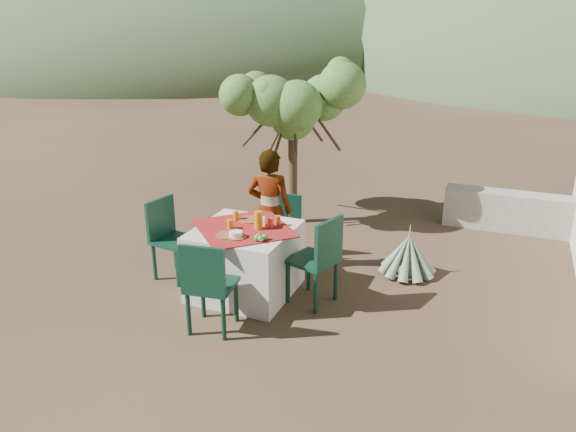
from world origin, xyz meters
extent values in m
plane|color=#322017|center=(0.00, 0.00, 0.00)|extent=(160.00, 160.00, 0.00)
cube|color=silver|center=(0.56, 0.28, 0.38)|extent=(1.02, 1.02, 0.75)
cube|color=maroon|center=(0.56, 0.28, 0.76)|extent=(1.30, 1.30, 0.01)
cylinder|color=black|center=(0.48, 1.03, 0.20)|extent=(0.04, 0.04, 0.41)
cylinder|color=black|center=(0.79, 1.05, 0.20)|extent=(0.04, 0.04, 0.41)
cylinder|color=black|center=(0.45, 1.33, 0.20)|extent=(0.04, 0.04, 0.41)
cylinder|color=black|center=(0.76, 1.36, 0.20)|extent=(0.04, 0.04, 0.41)
cube|color=black|center=(0.62, 1.19, 0.41)|extent=(0.41, 0.41, 0.04)
cube|color=black|center=(0.60, 1.37, 0.62)|extent=(0.38, 0.07, 0.40)
cylinder|color=black|center=(0.75, -0.33, 0.23)|extent=(0.05, 0.05, 0.47)
cylinder|color=black|center=(0.40, -0.38, 0.23)|extent=(0.05, 0.05, 0.47)
cylinder|color=black|center=(0.80, -0.68, 0.23)|extent=(0.05, 0.05, 0.47)
cylinder|color=black|center=(0.45, -0.73, 0.23)|extent=(0.05, 0.05, 0.47)
cube|color=black|center=(0.60, -0.53, 0.47)|extent=(0.49, 0.49, 0.04)
cube|color=black|center=(0.63, -0.72, 0.72)|extent=(0.44, 0.10, 0.46)
cylinder|color=black|center=(-0.20, 0.10, 0.23)|extent=(0.05, 0.05, 0.46)
cylinder|color=black|center=(-0.15, 0.45, 0.23)|extent=(0.05, 0.05, 0.46)
cylinder|color=black|center=(-0.55, 0.15, 0.23)|extent=(0.05, 0.05, 0.46)
cylinder|color=black|center=(-0.49, 0.50, 0.23)|extent=(0.05, 0.05, 0.46)
cube|color=black|center=(-0.35, 0.30, 0.46)|extent=(0.50, 0.50, 0.04)
cube|color=black|center=(-0.54, 0.33, 0.71)|extent=(0.11, 0.43, 0.45)
cylinder|color=black|center=(1.19, 0.58, 0.24)|extent=(0.05, 0.05, 0.48)
cylinder|color=black|center=(1.09, 0.23, 0.24)|extent=(0.05, 0.05, 0.48)
cylinder|color=black|center=(1.54, 0.47, 0.24)|extent=(0.05, 0.05, 0.48)
cylinder|color=black|center=(1.44, 0.12, 0.24)|extent=(0.05, 0.05, 0.48)
cube|color=black|center=(1.31, 0.35, 0.48)|extent=(0.56, 0.56, 0.04)
cube|color=black|center=(1.51, 0.29, 0.74)|extent=(0.17, 0.44, 0.47)
imported|color=#8C6651|center=(0.56, 0.96, 0.74)|extent=(0.58, 0.41, 1.48)
cylinder|color=#4E3B27|center=(0.22, 2.54, 0.77)|extent=(0.13, 0.13, 1.55)
sphere|color=#366224|center=(0.22, 2.54, 1.55)|extent=(0.66, 0.66, 0.66)
sphere|color=#366224|center=(0.83, 2.54, 1.72)|extent=(0.62, 0.62, 0.62)
sphere|color=#366224|center=(-0.33, 2.65, 1.66)|extent=(0.58, 0.58, 0.58)
sphere|color=#366224|center=(0.33, 3.15, 1.77)|extent=(0.60, 0.60, 0.60)
sphere|color=#366224|center=(0.28, 1.99, 1.60)|extent=(0.53, 0.53, 0.53)
sphere|color=slate|center=(2.14, 1.40, 0.04)|extent=(0.22, 0.22, 0.22)
cone|color=slate|center=(2.14, 1.40, 0.33)|extent=(0.12, 0.12, 0.64)
cone|color=slate|center=(2.27, 1.45, 0.26)|extent=(0.39, 0.22, 0.55)
cone|color=slate|center=(2.22, 1.52, 0.26)|extent=(0.28, 0.35, 0.56)
cone|color=slate|center=(2.13, 1.55, 0.26)|extent=(0.13, 0.39, 0.54)
cone|color=slate|center=(2.05, 1.52, 0.26)|extent=(0.30, 0.34, 0.56)
cone|color=slate|center=(2.00, 1.44, 0.26)|extent=(0.39, 0.21, 0.55)
cone|color=slate|center=(2.00, 1.35, 0.26)|extent=(0.39, 0.22, 0.55)
cone|color=slate|center=(2.06, 1.28, 0.26)|extent=(0.28, 0.35, 0.56)
cone|color=slate|center=(2.14, 1.26, 0.26)|extent=(0.13, 0.39, 0.54)
cone|color=slate|center=(2.23, 1.29, 0.26)|extent=(0.30, 0.34, 0.56)
cone|color=slate|center=(2.28, 1.36, 0.26)|extent=(0.39, 0.21, 0.55)
cube|color=gray|center=(3.60, 3.40, 0.28)|extent=(2.60, 0.35, 0.55)
ellipsoid|color=#3E542F|center=(-18.00, 30.00, 0.00)|extent=(40.00, 40.00, 16.00)
ellipsoid|color=slate|center=(-4.00, 52.00, 0.00)|extent=(60.00, 60.00, 24.00)
cylinder|color=brown|center=(0.52, 0.52, 0.77)|extent=(0.26, 0.26, 0.01)
cylinder|color=brown|center=(0.49, 0.01, 0.77)|extent=(0.23, 0.23, 0.01)
cylinder|color=orange|center=(0.37, 0.46, 0.81)|extent=(0.06, 0.06, 0.10)
cylinder|color=orange|center=(0.43, 0.20, 0.81)|extent=(0.06, 0.06, 0.10)
cylinder|color=orange|center=(0.71, 0.31, 0.86)|extent=(0.09, 0.09, 0.19)
cylinder|color=brown|center=(0.60, 0.01, 0.77)|extent=(0.22, 0.22, 0.01)
cylinder|color=white|center=(0.60, 0.01, 0.80)|extent=(0.14, 0.14, 0.05)
cylinder|color=#CA4E23|center=(0.81, 0.41, 0.81)|extent=(0.06, 0.06, 0.10)
cylinder|color=#CA4E23|center=(0.86, 0.50, 0.81)|extent=(0.06, 0.06, 0.10)
cube|color=white|center=(0.71, 0.41, 0.81)|extent=(0.08, 0.05, 0.10)
sphere|color=#4D8E33|center=(0.84, 0.05, 0.79)|extent=(0.06, 0.06, 0.06)
sphere|color=#4D8E33|center=(0.90, 0.05, 0.79)|extent=(0.06, 0.06, 0.06)
sphere|color=#4D8E33|center=(0.88, 0.00, 0.79)|extent=(0.06, 0.06, 0.06)
sphere|color=#4D8E33|center=(0.84, 0.00, 0.79)|extent=(0.06, 0.06, 0.06)
camera|label=1|loc=(3.10, -4.73, 2.93)|focal=35.00mm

